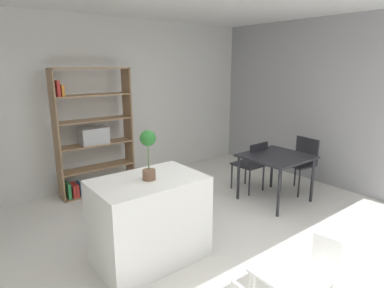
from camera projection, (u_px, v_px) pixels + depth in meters
name	position (u px, v px, depth m)	size (l,w,h in m)	color
ground_plane	(205.00, 249.00, 3.73)	(8.53, 8.53, 0.00)	silver
back_partition	(102.00, 103.00, 5.49)	(6.21, 0.06, 2.85)	silver
right_partition_gray	(350.00, 106.00, 5.22)	(0.06, 5.57, 2.85)	#9E9EA3
kitchen_island	(149.00, 220.00, 3.44)	(1.14, 0.75, 0.93)	white
potted_plant_on_island	(148.00, 150.00, 3.23)	(0.16, 0.16, 0.52)	brown
open_bookshelf	(92.00, 136.00, 5.16)	(1.21, 0.31, 2.03)	#997551
child_table	(292.00, 280.00, 2.60)	(0.53, 0.52, 0.46)	white
child_chair_right	(323.00, 266.00, 2.91)	(0.31, 0.31, 0.57)	white
dining_table	(276.00, 160.00, 4.90)	(0.94, 0.89, 0.73)	#232328
dining_chair_window_side	(302.00, 159.00, 5.32)	(0.45, 0.47, 0.90)	#232328
dining_chair_far	(252.00, 162.00, 5.30)	(0.42, 0.46, 0.85)	#232328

